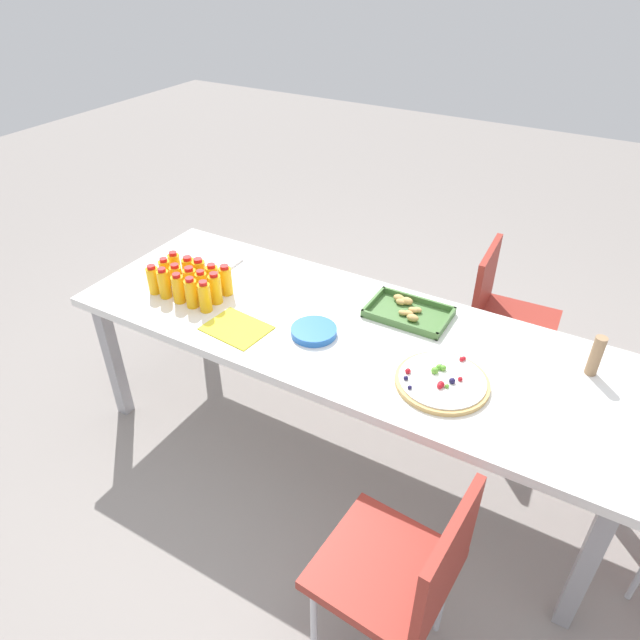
% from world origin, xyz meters
% --- Properties ---
extents(ground_plane, '(12.00, 12.00, 0.00)m').
position_xyz_m(ground_plane, '(0.00, 0.00, 0.00)').
color(ground_plane, gray).
extents(party_table, '(2.38, 0.84, 0.72)m').
position_xyz_m(party_table, '(0.00, 0.00, 0.66)').
color(party_table, white).
rests_on(party_table, ground_plane).
extents(chair_far_right, '(0.42, 0.42, 0.83)m').
position_xyz_m(chair_far_right, '(0.50, 0.81, 0.50)').
color(chair_far_right, maroon).
rests_on(chair_far_right, ground_plane).
extents(chair_near_right, '(0.43, 0.43, 0.83)m').
position_xyz_m(chair_near_right, '(0.62, -0.76, 0.50)').
color(chair_near_right, maroon).
rests_on(chair_near_right, ground_plane).
extents(juice_bottle_0, '(0.06, 0.06, 0.14)m').
position_xyz_m(juice_bottle_0, '(-0.89, -0.19, 0.79)').
color(juice_bottle_0, '#FAAF14').
rests_on(juice_bottle_0, party_table).
extents(juice_bottle_1, '(0.05, 0.05, 0.15)m').
position_xyz_m(juice_bottle_1, '(-0.82, -0.19, 0.79)').
color(juice_bottle_1, '#F9AF14').
rests_on(juice_bottle_1, party_table).
extents(juice_bottle_2, '(0.05, 0.05, 0.14)m').
position_xyz_m(juice_bottle_2, '(-0.74, -0.19, 0.79)').
color(juice_bottle_2, '#FAAC14').
rests_on(juice_bottle_2, party_table).
extents(juice_bottle_3, '(0.06, 0.06, 0.15)m').
position_xyz_m(juice_bottle_3, '(-0.66, -0.19, 0.79)').
color(juice_bottle_3, '#FAAE14').
rests_on(juice_bottle_3, party_table).
extents(juice_bottle_4, '(0.05, 0.05, 0.15)m').
position_xyz_m(juice_bottle_4, '(-0.59, -0.19, 0.79)').
color(juice_bottle_4, '#F8AD14').
rests_on(juice_bottle_4, party_table).
extents(juice_bottle_5, '(0.05, 0.05, 0.14)m').
position_xyz_m(juice_bottle_5, '(-0.89, -0.11, 0.79)').
color(juice_bottle_5, '#F8AE14').
rests_on(juice_bottle_5, party_table).
extents(juice_bottle_6, '(0.06, 0.06, 0.13)m').
position_xyz_m(juice_bottle_6, '(-0.81, -0.11, 0.78)').
color(juice_bottle_6, '#FAAC14').
rests_on(juice_bottle_6, party_table).
extents(juice_bottle_7, '(0.06, 0.06, 0.14)m').
position_xyz_m(juice_bottle_7, '(-0.74, -0.11, 0.79)').
color(juice_bottle_7, '#F9AF14').
rests_on(juice_bottle_7, party_table).
extents(juice_bottle_8, '(0.05, 0.05, 0.14)m').
position_xyz_m(juice_bottle_8, '(-0.66, -0.12, 0.79)').
color(juice_bottle_8, '#F9AD14').
rests_on(juice_bottle_8, party_table).
extents(juice_bottle_9, '(0.06, 0.06, 0.15)m').
position_xyz_m(juice_bottle_9, '(-0.59, -0.11, 0.79)').
color(juice_bottle_9, '#F9AE14').
rests_on(juice_bottle_9, party_table).
extents(juice_bottle_10, '(0.06, 0.06, 0.14)m').
position_xyz_m(juice_bottle_10, '(-0.89, -0.04, 0.79)').
color(juice_bottle_10, '#F9AC14').
rests_on(juice_bottle_10, party_table).
extents(juice_bottle_11, '(0.06, 0.06, 0.13)m').
position_xyz_m(juice_bottle_11, '(-0.81, -0.03, 0.79)').
color(juice_bottle_11, '#F9AF14').
rests_on(juice_bottle_11, party_table).
extents(juice_bottle_12, '(0.06, 0.06, 0.15)m').
position_xyz_m(juice_bottle_12, '(-0.74, -0.04, 0.79)').
color(juice_bottle_12, '#FAAF14').
rests_on(juice_bottle_12, party_table).
extents(juice_bottle_13, '(0.06, 0.06, 0.14)m').
position_xyz_m(juice_bottle_13, '(-0.67, -0.04, 0.79)').
color(juice_bottle_13, '#FBAE14').
rests_on(juice_bottle_13, party_table).
extents(juice_bottle_14, '(0.06, 0.06, 0.15)m').
position_xyz_m(juice_bottle_14, '(-0.60, -0.03, 0.79)').
color(juice_bottle_14, '#FAAB14').
rests_on(juice_bottle_14, party_table).
extents(fruit_pizza, '(0.35, 0.35, 0.05)m').
position_xyz_m(fruit_pizza, '(0.48, -0.14, 0.74)').
color(fruit_pizza, tan).
rests_on(fruit_pizza, party_table).
extents(snack_tray, '(0.35, 0.23, 0.04)m').
position_xyz_m(snack_tray, '(0.19, 0.22, 0.74)').
color(snack_tray, '#477238').
rests_on(snack_tray, party_table).
extents(plate_stack, '(0.19, 0.19, 0.03)m').
position_xyz_m(plate_stack, '(-0.09, -0.11, 0.74)').
color(plate_stack, blue).
rests_on(plate_stack, party_table).
extents(napkin_stack, '(0.15, 0.15, 0.01)m').
position_xyz_m(napkin_stack, '(-0.79, 0.18, 0.73)').
color(napkin_stack, white).
rests_on(napkin_stack, party_table).
extents(cardboard_tube, '(0.04, 0.04, 0.17)m').
position_xyz_m(cardboard_tube, '(0.94, 0.20, 0.81)').
color(cardboard_tube, '#9E7A56').
rests_on(cardboard_tube, party_table).
extents(paper_folder, '(0.28, 0.23, 0.01)m').
position_xyz_m(paper_folder, '(-0.39, -0.23, 0.73)').
color(paper_folder, yellow).
rests_on(paper_folder, party_table).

